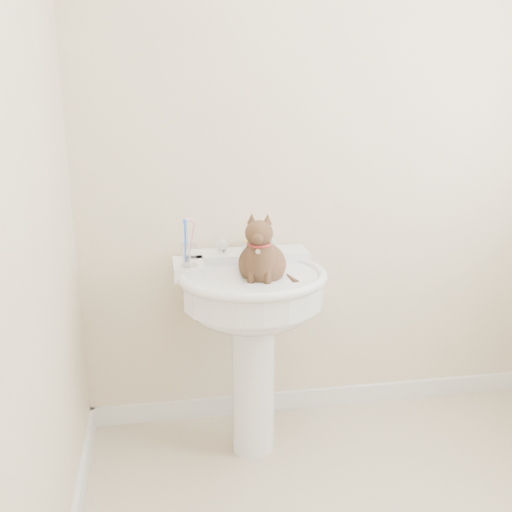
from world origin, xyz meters
name	(u,v)px	position (x,y,z in m)	size (l,w,h in m)	color
wall_back	(334,145)	(0.00, 1.10, 1.25)	(2.20, 0.00, 2.50)	beige
wall_left	(0,210)	(-1.10, 0.00, 1.25)	(0.00, 2.20, 2.50)	beige
baseboard_back	(325,397)	(0.00, 1.09, 0.04)	(2.20, 0.02, 0.09)	white
pedestal_sink	(252,307)	(-0.40, 0.81, 0.65)	(0.60, 0.59, 0.83)	white
faucet	(247,245)	(-0.40, 0.96, 0.87)	(0.28, 0.12, 0.14)	silver
soap_bar	(255,245)	(-0.35, 1.04, 0.84)	(0.09, 0.06, 0.03)	orange
toothbrush_cup	(189,255)	(-0.64, 0.82, 0.88)	(0.07, 0.07, 0.19)	silver
cat	(262,259)	(-0.37, 0.77, 0.86)	(0.20, 0.26, 0.37)	brown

